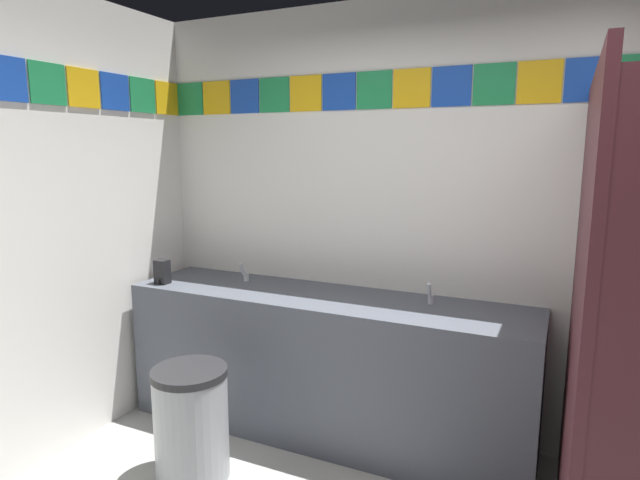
# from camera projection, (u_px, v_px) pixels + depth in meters

# --- Properties ---
(wall_back) EXTENTS (4.17, 0.09, 2.66)m
(wall_back) POSITION_uv_depth(u_px,v_px,m) (467.00, 224.00, 3.13)
(wall_back) COLOR white
(wall_back) RESTS_ON ground_plane
(vanity_counter) EXTENTS (2.52, 0.61, 0.89)m
(vanity_counter) POSITION_uv_depth(u_px,v_px,m) (324.00, 363.00, 3.30)
(vanity_counter) COLOR #4C515B
(vanity_counter) RESTS_ON ground_plane
(faucet_left) EXTENTS (0.04, 0.10, 0.14)m
(faucet_left) POSITION_uv_depth(u_px,v_px,m) (245.00, 274.00, 3.56)
(faucet_left) COLOR silver
(faucet_left) RESTS_ON vanity_counter
(faucet_right) EXTENTS (0.04, 0.10, 0.14)m
(faucet_right) POSITION_uv_depth(u_px,v_px,m) (430.00, 296.00, 3.03)
(faucet_right) COLOR silver
(faucet_right) RESTS_ON vanity_counter
(soap_dispenser) EXTENTS (0.09, 0.09, 0.16)m
(soap_dispenser) POSITION_uv_depth(u_px,v_px,m) (162.00, 272.00, 3.50)
(soap_dispenser) COLOR black
(soap_dispenser) RESTS_ON vanity_counter
(stall_divider) EXTENTS (0.92, 1.56, 2.07)m
(stall_divider) POSITION_uv_depth(u_px,v_px,m) (627.00, 357.00, 1.89)
(stall_divider) COLOR #471E23
(stall_divider) RESTS_ON ground_plane
(trash_bin) EXTENTS (0.40, 0.40, 0.62)m
(trash_bin) POSITION_uv_depth(u_px,v_px,m) (191.00, 423.00, 2.85)
(trash_bin) COLOR #999EA3
(trash_bin) RESTS_ON ground_plane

